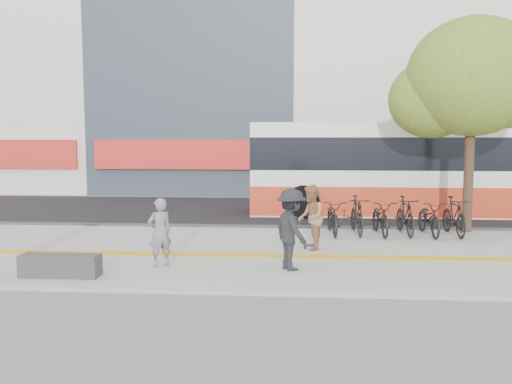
# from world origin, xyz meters

# --- Properties ---
(ground) EXTENTS (120.00, 120.00, 0.00)m
(ground) POSITION_xyz_m (0.00, 0.00, 0.00)
(ground) COLOR slate
(ground) RESTS_ON ground
(sidewalk) EXTENTS (40.00, 7.00, 0.08)m
(sidewalk) POSITION_xyz_m (0.00, 1.50, 0.04)
(sidewalk) COLOR gray
(sidewalk) RESTS_ON ground
(tactile_strip) EXTENTS (40.00, 0.45, 0.01)m
(tactile_strip) POSITION_xyz_m (0.00, 1.00, 0.09)
(tactile_strip) COLOR gold
(tactile_strip) RESTS_ON sidewalk
(street) EXTENTS (40.00, 8.00, 0.06)m
(street) POSITION_xyz_m (0.00, 9.00, 0.03)
(street) COLOR black
(street) RESTS_ON ground
(curb) EXTENTS (40.00, 0.25, 0.14)m
(curb) POSITION_xyz_m (0.00, 5.00, 0.07)
(curb) COLOR #37373A
(curb) RESTS_ON ground
(bench) EXTENTS (1.60, 0.45, 0.45)m
(bench) POSITION_xyz_m (-2.60, -1.20, 0.30)
(bench) COLOR #37373A
(bench) RESTS_ON sidewalk
(street_tree) EXTENTS (4.40, 3.80, 6.31)m
(street_tree) POSITION_xyz_m (7.18, 4.82, 4.51)
(street_tree) COLOR #3A241A
(street_tree) RESTS_ON sidewalk
(bus) EXTENTS (12.42, 2.94, 3.31)m
(bus) POSITION_xyz_m (6.74, 8.50, 1.62)
(bus) COLOR white
(bus) RESTS_ON street
(bicycle_row) EXTENTS (4.13, 1.94, 1.11)m
(bicycle_row) POSITION_xyz_m (4.89, 4.00, 0.60)
(bicycle_row) COLOR black
(bicycle_row) RESTS_ON sidewalk
(seated_woman) EXTENTS (0.65, 0.62, 1.50)m
(seated_woman) POSITION_xyz_m (-0.80, -0.17, 0.83)
(seated_woman) COLOR black
(seated_woman) RESTS_ON sidewalk
(pedestrian_tan) EXTENTS (0.64, 0.81, 1.63)m
(pedestrian_tan) POSITION_xyz_m (2.52, 1.81, 0.89)
(pedestrian_tan) COLOR #AA724F
(pedestrian_tan) RESTS_ON sidewalk
(pedestrian_dark) EXTENTS (1.10, 1.29, 1.74)m
(pedestrian_dark) POSITION_xyz_m (2.06, -0.27, 0.95)
(pedestrian_dark) COLOR black
(pedestrian_dark) RESTS_ON sidewalk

